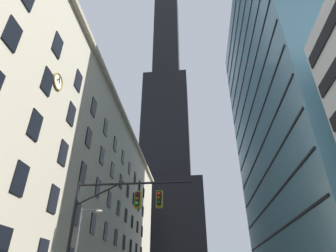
% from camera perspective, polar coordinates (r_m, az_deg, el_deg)
% --- Properties ---
extents(station_building, '(17.71, 65.84, 28.23)m').
position_cam_1_polar(station_building, '(47.23, -20.64, -13.40)').
color(station_building, '#B2A88E').
rests_on(station_building, ground).
extents(dark_skyscraper, '(28.20, 28.20, 175.09)m').
position_cam_1_polar(dark_skyscraper, '(117.42, -0.34, -5.56)').
color(dark_skyscraper, black).
rests_on(dark_skyscraper, ground).
extents(glass_office_midrise, '(16.69, 37.50, 56.11)m').
position_cam_1_polar(glass_office_midrise, '(51.56, 25.78, 3.66)').
color(glass_office_midrise, teal).
rests_on(glass_office_midrise, ground).
extents(traffic_signal_mast, '(7.74, 0.63, 7.83)m').
position_cam_1_polar(traffic_signal_mast, '(18.41, -10.08, -17.57)').
color(traffic_signal_mast, black).
rests_on(traffic_signal_mast, sidewalk_left).
extents(street_lamppost, '(1.90, 0.32, 7.53)m').
position_cam_1_polar(street_lamppost, '(25.15, -17.77, -22.66)').
color(street_lamppost, '#47474C').
rests_on(street_lamppost, sidewalk_left).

